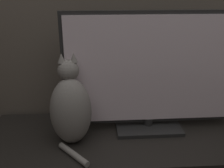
% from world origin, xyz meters
% --- Properties ---
extents(tv, '(0.89, 0.21, 0.62)m').
position_xyz_m(tv, '(0.12, 0.98, 0.82)').
color(tv, black).
rests_on(tv, tv_stand).
extents(cat, '(0.21, 0.31, 0.45)m').
position_xyz_m(cat, '(-0.28, 0.88, 0.69)').
color(cat, gray).
rests_on(cat, tv_stand).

